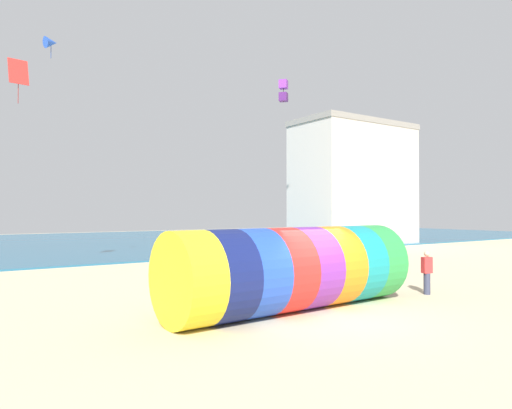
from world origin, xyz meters
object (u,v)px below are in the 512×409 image
object	(u,v)px
giant_inflatable_tube	(293,269)
kite_blue_delta	(51,43)
kite_purple_box	(283,91)
kite_red_diamond	(18,72)
kite_handler	(427,272)

from	to	relation	value
giant_inflatable_tube	kite_blue_delta	distance (m)	18.38
giant_inflatable_tube	kite_purple_box	world-z (taller)	kite_purple_box
kite_purple_box	giant_inflatable_tube	bearing A→B (deg)	-125.33
giant_inflatable_tube	kite_red_diamond	distance (m)	16.95
giant_inflatable_tube	kite_handler	size ratio (longest dim) A/B	5.28
giant_inflatable_tube	kite_red_diamond	xyz separation A→B (m)	(-6.17, 13.33, 8.46)
kite_blue_delta	kite_red_diamond	size ratio (longest dim) A/B	0.54
kite_handler	kite_purple_box	size ratio (longest dim) A/B	1.43
kite_red_diamond	kite_blue_delta	bearing A→B (deg)	32.25
giant_inflatable_tube	kite_purple_box	xyz separation A→B (m)	(4.77, 6.73, 7.73)
kite_blue_delta	kite_purple_box	size ratio (longest dim) A/B	1.04
kite_blue_delta	kite_purple_box	xyz separation A→B (m)	(9.34, -7.61, -2.81)
kite_red_diamond	kite_purple_box	bearing A→B (deg)	-31.07
kite_purple_box	kite_red_diamond	bearing A→B (deg)	148.93
giant_inflatable_tube	kite_blue_delta	xyz separation A→B (m)	(-4.56, 14.34, 10.54)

